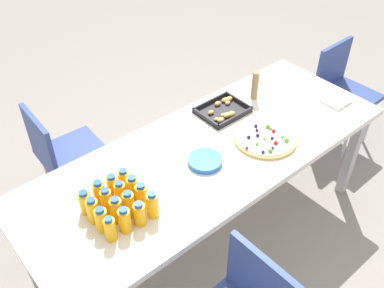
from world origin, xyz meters
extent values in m
plane|color=gray|center=(0.00, 0.00, 0.00)|extent=(12.00, 12.00, 0.00)
cube|color=silver|center=(0.00, 0.00, 0.72)|extent=(2.22, 0.84, 0.04)
cube|color=#99999E|center=(1.03, -0.34, 0.35)|extent=(0.06, 0.06, 0.70)
cube|color=#99999E|center=(-1.03, 0.34, 0.35)|extent=(0.06, 0.06, 0.70)
cube|color=#99999E|center=(1.03, 0.34, 0.35)|extent=(0.06, 0.06, 0.70)
cube|color=#33478C|center=(-0.35, -0.73, 0.64)|extent=(0.04, 0.38, 0.38)
cube|color=#33478C|center=(1.49, 0.03, 0.45)|extent=(0.41, 0.41, 0.04)
cube|color=#33478C|center=(1.48, 0.22, 0.64)|extent=(0.38, 0.04, 0.38)
cylinder|color=silver|center=(1.65, -0.13, 0.21)|extent=(0.02, 0.02, 0.41)
cylinder|color=silver|center=(1.33, -0.13, 0.21)|extent=(0.02, 0.02, 0.41)
cylinder|color=silver|center=(1.64, 0.19, 0.21)|extent=(0.02, 0.02, 0.41)
cylinder|color=silver|center=(1.32, 0.19, 0.21)|extent=(0.02, 0.02, 0.41)
cube|color=#33478C|center=(-0.47, 0.80, 0.45)|extent=(0.42, 0.42, 0.04)
cube|color=#33478C|center=(-0.66, 0.81, 0.64)|extent=(0.04, 0.38, 0.38)
cylinder|color=silver|center=(-0.31, 0.96, 0.21)|extent=(0.02, 0.02, 0.41)
cylinder|color=silver|center=(-0.32, 0.64, 0.21)|extent=(0.02, 0.02, 0.41)
cylinder|color=silver|center=(-0.63, 0.97, 0.21)|extent=(0.02, 0.02, 0.41)
cylinder|color=silver|center=(-0.64, 0.65, 0.21)|extent=(0.02, 0.02, 0.41)
cylinder|color=#FAAF14|center=(-0.75, -0.16, 0.81)|extent=(0.05, 0.05, 0.12)
cylinder|color=blue|center=(-0.75, -0.16, 0.87)|extent=(0.03, 0.03, 0.02)
cylinder|color=#FBAD14|center=(-0.67, -0.17, 0.81)|extent=(0.06, 0.06, 0.13)
cylinder|color=blue|center=(-0.67, -0.17, 0.88)|extent=(0.04, 0.04, 0.02)
cylinder|color=#F9AB14|center=(-0.60, -0.18, 0.80)|extent=(0.06, 0.06, 0.12)
cylinder|color=blue|center=(-0.60, -0.18, 0.87)|extent=(0.04, 0.04, 0.02)
cylinder|color=#F9AF14|center=(-0.52, -0.18, 0.81)|extent=(0.06, 0.06, 0.13)
cylinder|color=blue|center=(-0.52, -0.18, 0.89)|extent=(0.04, 0.04, 0.02)
cylinder|color=#FAAD14|center=(-0.75, -0.09, 0.81)|extent=(0.06, 0.06, 0.12)
cylinder|color=blue|center=(-0.75, -0.09, 0.87)|extent=(0.04, 0.04, 0.02)
cylinder|color=#FAAD14|center=(-0.67, -0.09, 0.81)|extent=(0.06, 0.06, 0.13)
cylinder|color=blue|center=(-0.67, -0.09, 0.89)|extent=(0.04, 0.04, 0.02)
cylinder|color=#FAAF14|center=(-0.60, -0.10, 0.81)|extent=(0.06, 0.06, 0.13)
cylinder|color=blue|center=(-0.60, -0.10, 0.89)|extent=(0.04, 0.04, 0.02)
cylinder|color=#F9AD14|center=(-0.53, -0.09, 0.81)|extent=(0.06, 0.06, 0.13)
cylinder|color=blue|center=(-0.53, -0.09, 0.88)|extent=(0.04, 0.04, 0.02)
cylinder|color=#FAAF14|center=(-0.75, -0.02, 0.81)|extent=(0.06, 0.06, 0.13)
cylinder|color=blue|center=(-0.75, -0.02, 0.88)|extent=(0.04, 0.04, 0.02)
cylinder|color=#F9AB14|center=(-0.67, -0.02, 0.81)|extent=(0.06, 0.06, 0.13)
cylinder|color=blue|center=(-0.67, -0.02, 0.89)|extent=(0.04, 0.04, 0.02)
cylinder|color=#F9AC14|center=(-0.60, -0.02, 0.81)|extent=(0.06, 0.06, 0.13)
cylinder|color=blue|center=(-0.60, -0.02, 0.88)|extent=(0.04, 0.04, 0.02)
cylinder|color=#FAAE14|center=(-0.53, -0.03, 0.81)|extent=(0.06, 0.06, 0.13)
cylinder|color=blue|center=(-0.53, -0.03, 0.88)|extent=(0.04, 0.04, 0.02)
cylinder|color=#F8AC14|center=(-0.75, 0.05, 0.80)|extent=(0.06, 0.06, 0.12)
cylinder|color=blue|center=(-0.75, 0.05, 0.87)|extent=(0.04, 0.04, 0.02)
cylinder|color=#FAAC14|center=(-0.67, 0.05, 0.81)|extent=(0.06, 0.06, 0.13)
cylinder|color=blue|center=(-0.67, 0.05, 0.89)|extent=(0.04, 0.04, 0.02)
cylinder|color=#FAAC14|center=(-0.59, 0.06, 0.80)|extent=(0.06, 0.06, 0.12)
cylinder|color=blue|center=(-0.59, 0.06, 0.87)|extent=(0.04, 0.04, 0.02)
cylinder|color=#FAAE14|center=(-0.53, 0.06, 0.80)|extent=(0.06, 0.06, 0.12)
cylinder|color=blue|center=(-0.53, 0.06, 0.87)|extent=(0.04, 0.04, 0.02)
cylinder|color=tan|center=(0.31, -0.13, 0.75)|extent=(0.37, 0.37, 0.02)
cylinder|color=white|center=(0.31, -0.13, 0.76)|extent=(0.34, 0.34, 0.01)
sphere|color=red|center=(0.38, -0.14, 0.78)|extent=(0.02, 0.02, 0.02)
sphere|color=#1E1947|center=(0.33, -0.04, 0.78)|extent=(0.02, 0.02, 0.02)
sphere|color=#66B238|center=(0.38, -0.11, 0.77)|extent=(0.02, 0.02, 0.02)
sphere|color=#1E1947|center=(0.19, -0.23, 0.77)|extent=(0.02, 0.02, 0.02)
sphere|color=#66B238|center=(0.37, -0.24, 0.78)|extent=(0.03, 0.03, 0.03)
sphere|color=red|center=(0.30, -0.22, 0.78)|extent=(0.03, 0.03, 0.03)
sphere|color=#66B238|center=(0.23, -0.24, 0.78)|extent=(0.03, 0.03, 0.03)
sphere|color=#66B238|center=(0.38, -0.09, 0.78)|extent=(0.03, 0.03, 0.03)
sphere|color=#1E1947|center=(0.27, -0.11, 0.78)|extent=(0.02, 0.02, 0.02)
sphere|color=#66B238|center=(0.39, -0.09, 0.78)|extent=(0.02, 0.02, 0.02)
sphere|color=red|center=(0.15, -0.14, 0.77)|extent=(0.02, 0.02, 0.02)
sphere|color=#1E1947|center=(0.22, -0.08, 0.78)|extent=(0.02, 0.02, 0.02)
sphere|color=#1E1947|center=(0.31, -0.07, 0.77)|extent=(0.02, 0.02, 0.02)
sphere|color=#66B238|center=(0.29, -0.15, 0.77)|extent=(0.02, 0.02, 0.02)
sphere|color=#66B238|center=(0.37, -0.21, 0.77)|extent=(0.02, 0.02, 0.02)
sphere|color=#66B238|center=(0.22, -0.16, 0.78)|extent=(0.02, 0.02, 0.02)
sphere|color=#1E1947|center=(0.32, -0.18, 0.77)|extent=(0.02, 0.02, 0.02)
sphere|color=#1E1947|center=(0.26, -0.24, 0.77)|extent=(0.02, 0.02, 0.02)
cube|color=black|center=(0.31, 0.22, 0.75)|extent=(0.30, 0.24, 0.01)
cube|color=black|center=(0.31, 0.11, 0.76)|extent=(0.30, 0.01, 0.03)
cube|color=black|center=(0.31, 0.33, 0.76)|extent=(0.30, 0.01, 0.03)
cube|color=black|center=(0.17, 0.22, 0.76)|extent=(0.01, 0.24, 0.03)
cube|color=black|center=(0.45, 0.22, 0.76)|extent=(0.01, 0.24, 0.03)
ellipsoid|color=tan|center=(0.23, 0.25, 0.76)|extent=(0.04, 0.03, 0.02)
ellipsoid|color=tan|center=(0.39, 0.28, 0.76)|extent=(0.04, 0.03, 0.02)
ellipsoid|color=tan|center=(0.28, 0.16, 0.77)|extent=(0.05, 0.04, 0.03)
ellipsoid|color=tan|center=(0.39, 0.29, 0.77)|extent=(0.05, 0.03, 0.03)
ellipsoid|color=tan|center=(0.21, 0.18, 0.76)|extent=(0.03, 0.02, 0.02)
ellipsoid|color=tan|center=(0.31, 0.15, 0.77)|extent=(0.05, 0.04, 0.03)
ellipsoid|color=tan|center=(0.42, 0.28, 0.77)|extent=(0.05, 0.04, 0.03)
ellipsoid|color=tan|center=(0.27, 0.18, 0.76)|extent=(0.04, 0.03, 0.02)
ellipsoid|color=tan|center=(0.22, 0.15, 0.77)|extent=(0.05, 0.04, 0.03)
ellipsoid|color=tan|center=(0.38, 0.25, 0.76)|extent=(0.04, 0.03, 0.02)
ellipsoid|color=tan|center=(0.33, 0.29, 0.76)|extent=(0.04, 0.03, 0.03)
cylinder|color=blue|center=(-0.09, -0.06, 0.75)|extent=(0.19, 0.19, 0.00)
cylinder|color=blue|center=(-0.09, -0.06, 0.75)|extent=(0.19, 0.19, 0.00)
cylinder|color=blue|center=(-0.09, -0.06, 0.76)|extent=(0.19, 0.19, 0.00)
cylinder|color=blue|center=(-0.09, -0.06, 0.76)|extent=(0.19, 0.19, 0.00)
cylinder|color=blue|center=(-0.09, -0.06, 0.77)|extent=(0.19, 0.19, 0.00)
cylinder|color=blue|center=(-0.09, -0.06, 0.77)|extent=(0.19, 0.19, 0.00)
cube|color=white|center=(0.94, -0.17, 0.75)|extent=(0.15, 0.15, 0.02)
cylinder|color=#9E7A56|center=(0.57, 0.21, 0.84)|extent=(0.04, 0.04, 0.19)
camera|label=1|loc=(-1.27, -1.34, 2.34)|focal=40.72mm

